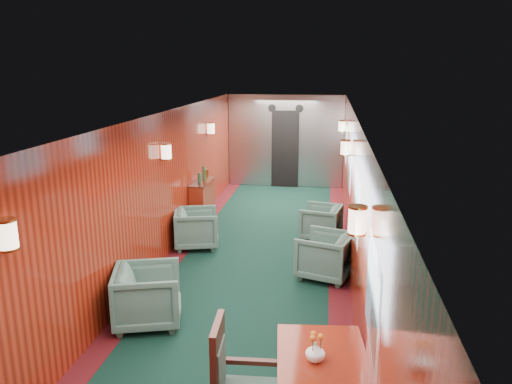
# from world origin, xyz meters

# --- Properties ---
(room) EXTENTS (12.00, 12.10, 2.40)m
(room) POSITION_xyz_m (0.00, 0.00, 1.63)
(room) COLOR black
(room) RESTS_ON ground
(bulkhead) EXTENTS (2.98, 0.17, 2.39)m
(bulkhead) POSITION_xyz_m (0.00, 5.91, 1.18)
(bulkhead) COLOR #ACAFB4
(bulkhead) RESTS_ON ground
(windows_right) EXTENTS (0.02, 8.60, 0.80)m
(windows_right) POSITION_xyz_m (1.49, 0.25, 1.45)
(windows_right) COLOR silver
(windows_right) RESTS_ON ground
(wall_sconces) EXTENTS (2.97, 7.97, 0.25)m
(wall_sconces) POSITION_xyz_m (0.00, 0.57, 1.79)
(wall_sconces) COLOR #FFEAC6
(wall_sconces) RESTS_ON ground
(dining_table) EXTENTS (0.84, 1.13, 0.79)m
(dining_table) POSITION_xyz_m (1.14, -3.29, 0.67)
(dining_table) COLOR maroon
(dining_table) RESTS_ON ground
(side_chair) EXTENTS (0.55, 0.57, 1.15)m
(side_chair) POSITION_xyz_m (0.45, -3.49, 0.63)
(side_chair) COLOR #1A3E39
(side_chair) RESTS_ON ground
(credenza) EXTENTS (0.31, 0.99, 1.17)m
(credenza) POSITION_xyz_m (-1.34, 2.41, 0.46)
(credenza) COLOR maroon
(credenza) RESTS_ON ground
(flower_vase) EXTENTS (0.18, 0.18, 0.17)m
(flower_vase) POSITION_xyz_m (1.08, -3.34, 0.88)
(flower_vase) COLOR white
(flower_vase) RESTS_ON dining_table
(armchair_left_near) EXTENTS (0.99, 0.98, 0.73)m
(armchair_left_near) POSITION_xyz_m (-1.01, -1.59, 0.37)
(armchair_left_near) COLOR #1A3E39
(armchair_left_near) RESTS_ON ground
(armchair_left_far) EXTENTS (0.92, 0.90, 0.68)m
(armchair_left_far) POSITION_xyz_m (-1.12, 1.11, 0.34)
(armchair_left_far) COLOR #1A3E39
(armchair_left_far) RESTS_ON ground
(armchair_right_near) EXTENTS (0.95, 0.94, 0.70)m
(armchair_right_near) POSITION_xyz_m (1.13, 0.13, 0.35)
(armchair_right_near) COLOR #1A3E39
(armchair_right_near) RESTS_ON ground
(armchair_right_far) EXTENTS (0.83, 0.81, 0.64)m
(armchair_right_far) POSITION_xyz_m (1.03, 1.85, 0.32)
(armchair_right_far) COLOR #1A3E39
(armchair_right_far) RESTS_ON ground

